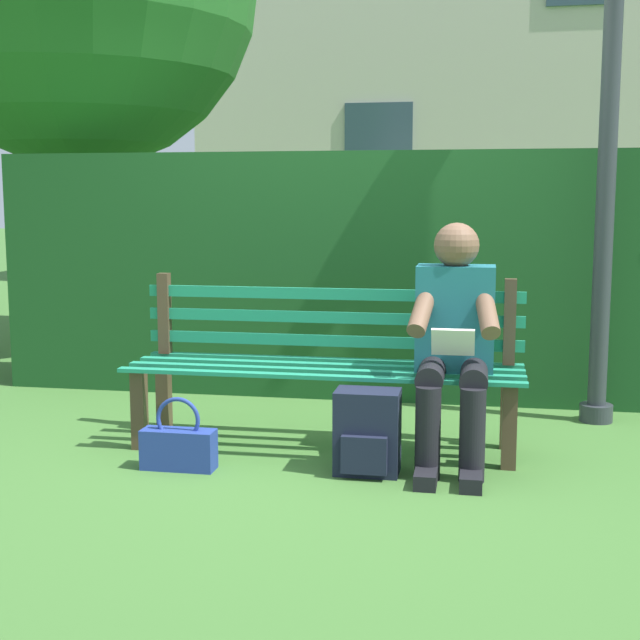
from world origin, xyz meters
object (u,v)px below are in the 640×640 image
Objects in this scene: person_seated at (454,338)px; lamp_post at (613,30)px; backpack at (367,433)px; park_bench at (326,361)px; handbag at (179,446)px.

person_seated is 0.35× the size of lamp_post.
backpack is at bearing 34.69° from person_seated.
handbag is (0.61, 0.55, -0.33)m from park_bench.
lamp_post is (-1.17, -1.19, 1.99)m from backpack.
lamp_post is at bearing -130.44° from person_seated.
handbag is 0.11× the size of lamp_post.
park_bench is 0.70m from person_seated.
park_bench reaches higher than backpack.
lamp_post is at bearing -134.53° from backpack.
backpack is (0.38, 0.26, -0.42)m from person_seated.
lamp_post reaches higher than handbag.
backpack is 0.90m from handbag.
park_bench is 5.10× the size of backpack.
backpack is at bearing -173.37° from handbag.
lamp_post is at bearing -147.83° from handbag.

